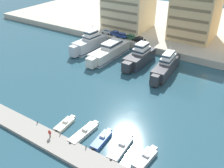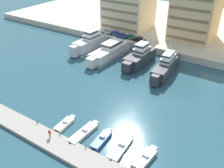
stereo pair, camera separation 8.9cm
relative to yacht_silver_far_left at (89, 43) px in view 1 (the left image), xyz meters
name	(u,v)px [view 1 (the left image)]	position (x,y,z in m)	size (l,w,h in m)	color
ground_plane	(133,106)	(29.21, -21.12, -2.60)	(400.00, 400.00, 0.00)	#285160
quay_promenade	(208,28)	(29.21, 44.68, -1.48)	(180.00, 70.00, 2.26)	beige
pier_dock	(80,157)	(29.21, -40.64, -2.28)	(120.00, 4.59, 0.65)	#9E998E
yacht_silver_far_left	(89,43)	(0.00, 0.00, 0.00)	(5.78, 16.66, 8.75)	silver
yacht_ivory_left	(109,52)	(9.19, -1.19, -0.52)	(5.28, 20.57, 6.90)	silver
yacht_charcoal_mid_left	(139,57)	(19.69, -0.04, -0.26)	(5.01, 16.28, 8.23)	#333338
yacht_charcoal_center_left	(166,66)	(29.18, -1.77, -0.31)	(4.78, 18.23, 7.93)	#333338
motorboat_cream_far_left	(65,124)	(20.64, -35.31, -2.23)	(2.21, 6.03, 1.12)	beige
motorboat_cream_left	(84,133)	(25.77, -35.32, -2.19)	(2.31, 8.29, 1.26)	beige
motorboat_blue_mid_left	(102,139)	(29.94, -34.99, -2.14)	(2.15, 6.56, 1.32)	#33569E
motorboat_grey_center_left	(121,147)	(34.13, -34.64, -2.22)	(2.60, 8.10, 1.16)	#9EA3A8
motorboat_grey_center	(145,158)	(39.16, -34.70, -2.14)	(2.67, 6.80, 1.26)	#9EA3A8
car_silver_far_left	(107,31)	(-1.07, 12.66, 0.63)	(4.17, 2.07, 1.80)	#B7BCC1
car_blue_left	(115,33)	(2.67, 12.67, 0.63)	(4.18, 2.08, 1.80)	#28428E
car_blue_mid_left	(122,35)	(6.12, 11.83, 0.63)	(4.14, 2.00, 1.80)	#28428E
car_green_center_left	(131,37)	(9.58, 12.49, 0.63)	(4.22, 2.18, 1.80)	#2D6642
car_black_center	(140,39)	(13.53, 11.88, 0.63)	(4.21, 2.14, 1.80)	black
apartment_block_far_left	(129,2)	(1.45, 24.40, 9.63)	(17.66, 15.60, 21.84)	beige
apartment_block_left	(195,14)	(27.64, 26.34, 8.41)	(14.99, 15.84, 19.38)	#E0BC84
pedestrian_near_edge	(50,133)	(21.20, -40.07, -0.92)	(0.67, 0.31, 1.75)	#7A6B56
bollard_west	(37,122)	(15.96, -38.60, -1.63)	(0.20, 0.20, 0.61)	#2D2D33
bollard_west_mid	(60,134)	(22.44, -38.60, -1.63)	(0.20, 0.20, 0.61)	#2D2D33
bollard_east_mid	(86,147)	(28.93, -38.60, -1.63)	(0.20, 0.20, 0.61)	#2D2D33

